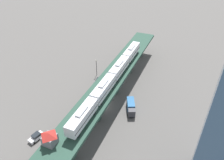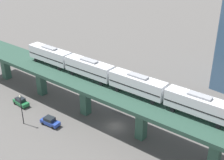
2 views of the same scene
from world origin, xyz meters
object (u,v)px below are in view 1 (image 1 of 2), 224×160
(subway_train, at_px, (112,77))
(signal_hut, at_px, (50,138))
(delivery_truck, at_px, (131,106))
(street_lamp, at_px, (96,66))
(street_car_green, at_px, (113,67))
(street_car_blue, at_px, (98,81))
(street_car_white, at_px, (36,137))

(subway_train, xyz_separation_m, signal_hut, (0.45, 27.46, -0.74))
(delivery_truck, bearing_deg, subway_train, 2.09)
(subway_train, xyz_separation_m, delivery_truck, (-6.94, -0.25, -9.22))
(signal_hut, relative_size, street_lamp, 0.52)
(street_car_green, relative_size, delivery_truck, 0.61)
(street_car_green, height_order, street_car_blue, same)
(street_car_white, bearing_deg, street_lamp, -84.45)
(signal_hut, height_order, delivery_truck, signal_hut)
(subway_train, relative_size, street_car_blue, 10.63)
(street_car_green, distance_m, street_car_white, 43.79)
(street_car_green, distance_m, street_car_blue, 11.88)
(signal_hut, distance_m, street_lamp, 42.94)
(street_car_white, distance_m, street_lamp, 36.75)
(street_car_green, bearing_deg, subway_train, 118.38)
(street_car_blue, bearing_deg, subway_train, 142.83)
(delivery_truck, bearing_deg, street_car_green, -48.06)
(street_car_green, xyz_separation_m, street_lamp, (3.69, 7.35, 3.17))
(street_car_white, bearing_deg, delivery_truck, -126.67)
(signal_hut, height_order, street_lamp, signal_hut)
(delivery_truck, bearing_deg, street_car_blue, -24.02)
(street_car_blue, bearing_deg, delivery_truck, 155.98)
(street_car_white, relative_size, delivery_truck, 0.62)
(signal_hut, xyz_separation_m, street_car_white, (10.51, -3.67, -9.30))
(subway_train, height_order, signal_hut, subway_train)
(signal_hut, height_order, street_car_white, signal_hut)
(subway_train, xyz_separation_m, street_car_blue, (10.71, -8.12, -10.05))
(subway_train, height_order, street_car_blue, subway_train)
(street_lamp, bearing_deg, signal_hut, 109.29)
(delivery_truck, distance_m, street_lamp, 24.88)
(street_car_blue, distance_m, delivery_truck, 19.34)
(street_car_white, bearing_deg, street_car_blue, -90.45)
(delivery_truck, bearing_deg, signal_hut, 75.06)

